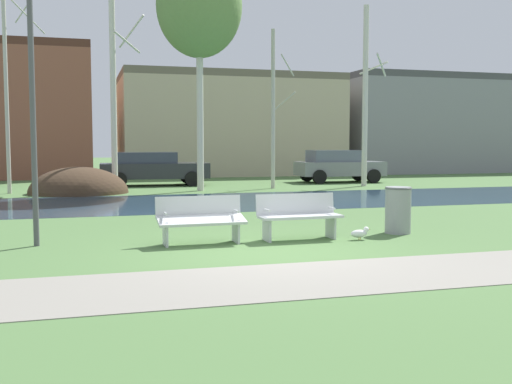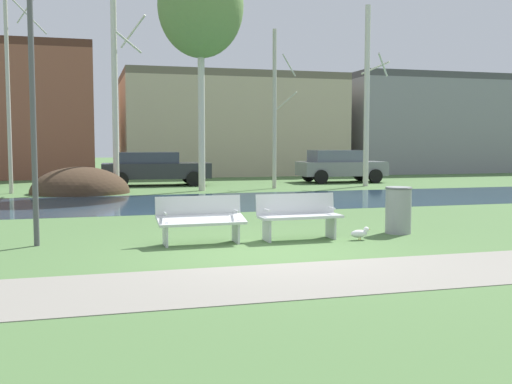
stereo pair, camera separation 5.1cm
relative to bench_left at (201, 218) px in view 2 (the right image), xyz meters
The scene contains 18 objects.
ground_plane 8.89m from the bench_left, 83.83° to the left, with size 120.00×120.00×0.00m, color #4C703D.
paved_path_strip 3.39m from the bench_left, 73.48° to the right, with size 60.00×2.09×0.01m, color gray.
river_band 7.83m from the bench_left, 82.98° to the left, with size 80.00×6.02×0.01m, color #284256.
soil_mound 12.50m from the bench_left, 100.25° to the left, with size 3.60×3.25×1.96m, color #423021.
bench_left is the anchor object (origin of this frame).
bench_right 1.90m from the bench_left, ahead, with size 1.61×0.60×0.87m.
trash_bin 4.14m from the bench_left, ahead, with size 0.55×0.55×0.95m.
seagull 3.05m from the bench_left, ahead, with size 0.41×0.15×0.25m.
streetlamp 4.24m from the bench_left, 168.34° to the left, with size 0.32×0.32×5.28m.
birch_left 14.23m from the bench_left, 109.83° to the left, with size 1.48×2.50×8.87m.
birch_center_left 13.62m from the bench_left, 93.71° to the left, with size 1.34×2.22×8.26m.
birch_center 14.07m from the bench_left, 79.26° to the left, with size 3.26×3.26×9.03m.
birch_center_right 14.03m from the bench_left, 66.77° to the left, with size 1.03×1.79×6.41m.
birch_right 16.38m from the bench_left, 53.19° to the left, with size 1.12×1.91×7.65m.
parked_sedan_second_dark 15.66m from the bench_left, 86.88° to the left, with size 4.69×2.17×1.45m.
parked_hatch_third_grey 18.17m from the bench_left, 58.40° to the left, with size 4.10×2.18×1.52m.
building_beige_block 25.35m from the bench_left, 75.54° to the left, with size 12.53×7.21×5.82m.
building_grey_warehouse 32.54m from the bench_left, 47.89° to the left, with size 16.43×6.68×6.09m.
Camera 2 is at (-2.95, -9.63, 1.84)m, focal length 42.31 mm.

